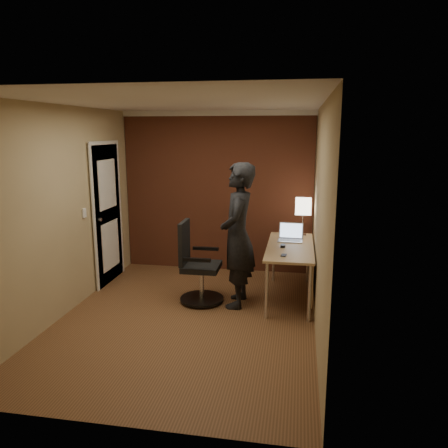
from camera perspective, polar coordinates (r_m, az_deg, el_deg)
The scene contains 8 objects.
room at distance 6.52m, azimuth -3.91°, elevation 4.73°, with size 4.00×4.00×4.00m.
desk at distance 5.80m, azimuth 9.34°, elevation -4.07°, with size 0.60×1.50×0.73m.
desk_lamp at distance 6.28m, azimuth 10.31°, elevation 2.24°, with size 0.22×0.22×0.54m.
laptop at distance 6.04m, azimuth 8.70°, elevation -1.51°, with size 0.34×0.27×0.23m.
mouse at distance 5.69m, azimuth 7.70°, elevation -2.84°, with size 0.06×0.10×0.03m, color black.
phone at distance 5.30m, azimuth 7.80°, elevation -4.07°, with size 0.06×0.12×0.01m, color black.
office_chair at distance 5.69m, azimuth -3.61°, elevation -5.71°, with size 0.57×0.58×1.05m.
person at distance 5.47m, azimuth 1.80°, elevation -1.52°, with size 0.67×0.44×1.83m, color black.
Camera 1 is at (1.27, -4.74, 2.20)m, focal length 35.00 mm.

